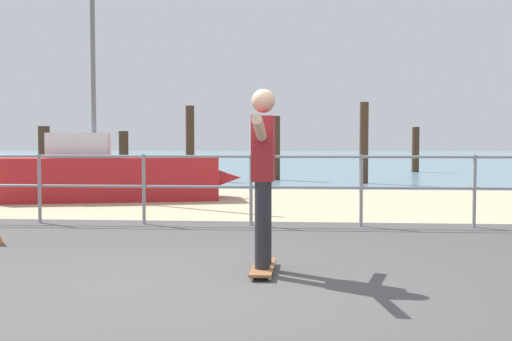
{
  "coord_description": "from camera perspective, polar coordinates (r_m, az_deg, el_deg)",
  "views": [
    {
      "loc": [
        0.74,
        -5.19,
        1.27
      ],
      "look_at": [
        0.19,
        2.0,
        0.9
      ],
      "focal_mm": 42.86,
      "sensor_mm": 36.0,
      "label": 1
    }
  ],
  "objects": [
    {
      "name": "sailboat",
      "position": [
        12.97,
        -12.82,
        -0.44
      ],
      "size": [
        5.07,
        2.39,
        5.16
      ],
      "color": "#B21E23",
      "rests_on": "ground"
    },
    {
      "name": "sea_surface",
      "position": [
        40.22,
        3.34,
        1.12
      ],
      "size": [
        72.0,
        50.0,
        0.04
      ],
      "primitive_type": "cube",
      "color": "slate",
      "rests_on": "ground"
    },
    {
      "name": "groyne_post_5",
      "position": [
        24.08,
        14.67,
        1.89
      ],
      "size": [
        0.28,
        0.28,
        1.74
      ],
      "primitive_type": "cylinder",
      "color": "#422D1E",
      "rests_on": "ground"
    },
    {
      "name": "groyne_post_0",
      "position": [
        21.41,
        -19.17,
        1.65
      ],
      "size": [
        0.38,
        0.38,
        1.7
      ],
      "primitive_type": "cylinder",
      "color": "#422D1E",
      "rests_on": "ground"
    },
    {
      "name": "groyne_post_2",
      "position": [
        18.63,
        -6.18,
        2.52
      ],
      "size": [
        0.26,
        0.26,
        2.28
      ],
      "primitive_type": "cylinder",
      "color": "#422D1E",
      "rests_on": "ground"
    },
    {
      "name": "groyne_post_3",
      "position": [
        18.72,
        1.8,
        2.08
      ],
      "size": [
        0.3,
        0.3,
        1.98
      ],
      "primitive_type": "cylinder",
      "color": "#422D1E",
      "rests_on": "ground"
    },
    {
      "name": "groyne_post_1",
      "position": [
        20.91,
        -12.25,
        1.5
      ],
      "size": [
        0.32,
        0.32,
        1.54
      ],
      "primitive_type": "cylinder",
      "color": "#422D1E",
      "rests_on": "ground"
    },
    {
      "name": "skateboarder",
      "position": [
        5.67,
        0.69,
        0.39
      ],
      "size": [
        0.22,
        1.45,
        1.65
      ],
      "color": "#26262B",
      "rests_on": "skateboard"
    },
    {
      "name": "beach_strip",
      "position": [
        12.28,
        0.92,
        -3.0
      ],
      "size": [
        24.0,
        6.0,
        0.04
      ],
      "primitive_type": "cube",
      "color": "tan",
      "rests_on": "ground"
    },
    {
      "name": "skateboard",
      "position": [
        5.8,
        0.68,
        -9.04
      ],
      "size": [
        0.21,
        0.8,
        0.08
      ],
      "color": "brown",
      "rests_on": "ground"
    },
    {
      "name": "ground_plane",
      "position": [
        4.44,
        -5.52,
        -13.68
      ],
      "size": [
        24.0,
        10.0,
        0.04
      ],
      "primitive_type": "cube",
      "color": "#474444",
      "rests_on": "ground"
    },
    {
      "name": "groyne_post_4",
      "position": [
        17.54,
        10.04,
        2.53
      ],
      "size": [
        0.25,
        0.25,
        2.32
      ],
      "primitive_type": "cylinder",
      "color": "#422D1E",
      "rests_on": "ground"
    },
    {
      "name": "railing_fence",
      "position": [
        9.12,
        -10.44,
        -0.71
      ],
      "size": [
        12.72,
        0.05,
        1.05
      ],
      "color": "gray",
      "rests_on": "ground"
    }
  ]
}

